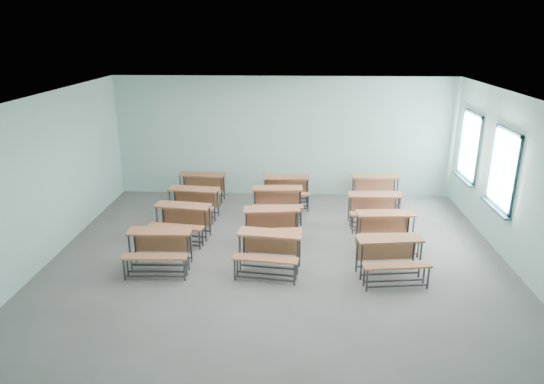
% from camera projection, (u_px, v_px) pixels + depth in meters
% --- Properties ---
extents(room, '(9.04, 8.04, 3.24)m').
position_uv_depth(room, '(283.00, 182.00, 9.17)').
color(room, slate).
rests_on(room, ground).
extents(desk_unit_r0c0, '(1.22, 0.84, 0.75)m').
position_uv_depth(desk_unit_r0c0, '(159.00, 245.00, 9.11)').
color(desk_unit_r0c0, '#A05B39').
rests_on(desk_unit_r0c0, ground).
extents(desk_unit_r0c1, '(1.28, 0.94, 0.75)m').
position_uv_depth(desk_unit_r0c1, '(269.00, 247.00, 9.03)').
color(desk_unit_r0c1, '#A05B39').
rests_on(desk_unit_r0c1, ground).
extents(desk_unit_r0c2, '(1.29, 0.95, 0.75)m').
position_uv_depth(desk_unit_r0c2, '(391.00, 253.00, 8.79)').
color(desk_unit_r0c2, '#A05B39').
rests_on(desk_unit_r0c2, ground).
extents(desk_unit_r1c0, '(1.29, 0.95, 0.75)m').
position_uv_depth(desk_unit_r1c0, '(182.00, 217.00, 10.44)').
color(desk_unit_r1c0, '#A05B39').
rests_on(desk_unit_r1c0, ground).
extents(desk_unit_r1c1, '(1.28, 0.93, 0.75)m').
position_uv_depth(desk_unit_r1c1, '(272.00, 221.00, 10.23)').
color(desk_unit_r1c1, '#A05B39').
rests_on(desk_unit_r1c1, ground).
extents(desk_unit_r1c2, '(1.25, 0.89, 0.75)m').
position_uv_depth(desk_unit_r1c2, '(386.00, 226.00, 9.99)').
color(desk_unit_r1c2, '#A05B39').
rests_on(desk_unit_r1c2, ground).
extents(desk_unit_r2c0, '(1.28, 0.93, 0.75)m').
position_uv_depth(desk_unit_r2c0, '(193.00, 199.00, 11.51)').
color(desk_unit_r2c0, '#A05B39').
rests_on(desk_unit_r2c0, ground).
extents(desk_unit_r2c1, '(1.23, 0.85, 0.75)m').
position_uv_depth(desk_unit_r2c1, '(277.00, 199.00, 11.56)').
color(desk_unit_r2c1, '#A05B39').
rests_on(desk_unit_r2c1, ground).
extents(desk_unit_r2c2, '(1.22, 0.83, 0.75)m').
position_uv_depth(desk_unit_r2c2, '(375.00, 205.00, 11.12)').
color(desk_unit_r2c2, '#A05B39').
rests_on(desk_unit_r2c2, ground).
extents(desk_unit_r3c0, '(1.25, 0.88, 0.75)m').
position_uv_depth(desk_unit_r3c0, '(201.00, 184.00, 12.66)').
color(desk_unit_r3c0, '#A05B39').
rests_on(desk_unit_r3c0, ground).
extents(desk_unit_r3c1, '(1.21, 0.83, 0.75)m').
position_uv_depth(desk_unit_r3c1, '(286.00, 187.00, 12.43)').
color(desk_unit_r3c1, '#A05B39').
rests_on(desk_unit_r3c1, ground).
extents(desk_unit_r3c2, '(1.21, 0.83, 0.75)m').
position_uv_depth(desk_unit_r3c2, '(376.00, 186.00, 12.50)').
color(desk_unit_r3c2, '#A05B39').
rests_on(desk_unit_r3c2, ground).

